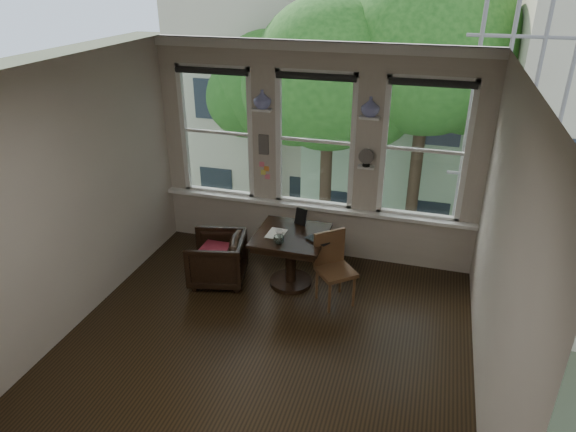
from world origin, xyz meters
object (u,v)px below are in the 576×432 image
(armchair_left, at_px, (217,259))
(table, at_px, (291,259))
(laptop, at_px, (315,242))
(mug, at_px, (280,234))
(side_chair_right, at_px, (336,271))

(armchair_left, bearing_deg, table, 89.03)
(table, bearing_deg, laptop, -22.66)
(table, bearing_deg, armchair_left, -168.11)
(armchair_left, height_order, mug, mug)
(armchair_left, distance_m, laptop, 1.38)
(armchair_left, xyz_separation_m, side_chair_right, (1.61, -0.05, 0.13))
(mug, bearing_deg, armchair_left, -174.36)
(table, relative_size, armchair_left, 1.23)
(laptop, bearing_deg, table, -172.92)
(side_chair_right, bearing_deg, mug, 129.97)
(table, distance_m, mug, 0.45)
(side_chair_right, height_order, mug, side_chair_right)
(table, height_order, mug, mug)
(table, xyz_separation_m, mug, (-0.11, -0.12, 0.42))
(armchair_left, distance_m, mug, 0.97)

